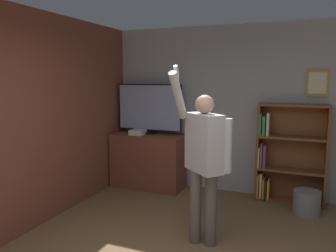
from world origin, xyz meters
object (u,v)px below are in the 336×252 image
television (149,108)px  game_console (138,132)px  waste_bin (307,202)px  person (204,155)px  bookshelf (285,155)px

television → game_console: size_ratio=4.83×
waste_bin → person: bearing=-129.8°
television → person: bearing=-48.8°
television → waste_bin: bearing=-6.6°
game_console → bookshelf: 2.37m
game_console → person: (1.57, -1.46, 0.07)m
game_console → person: bearing=-43.0°
television → bookshelf: television is taller
person → television: bearing=172.5°
game_console → bookshelf: bookshelf is taller
television → game_console: bearing=-133.0°
bookshelf → person: bearing=-114.3°
game_console → bookshelf: bearing=6.2°
waste_bin → game_console: bearing=177.1°
waste_bin → television: bearing=173.4°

